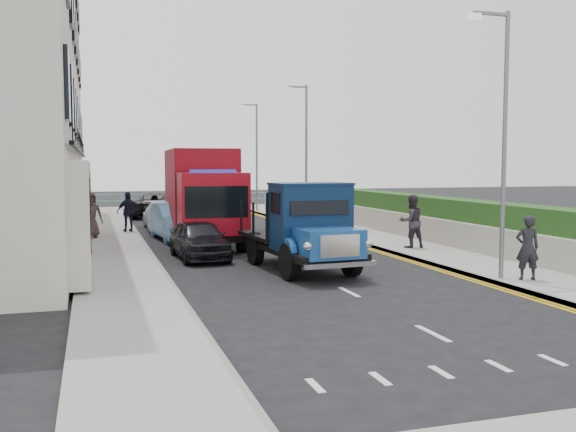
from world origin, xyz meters
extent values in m
plane|color=black|center=(0.00, 0.00, 0.00)|extent=(120.00, 120.00, 0.00)
cube|color=gray|center=(-5.20, 9.00, 0.06)|extent=(2.40, 38.00, 0.12)
cube|color=gray|center=(5.30, 9.00, 0.06)|extent=(2.60, 38.00, 0.12)
cube|color=gray|center=(0.00, 29.00, 0.06)|extent=(30.00, 2.50, 0.12)
plane|color=slate|center=(0.00, 60.00, 0.00)|extent=(120.00, 120.00, 0.00)
cube|color=black|center=(-6.35, 13.00, 3.60)|extent=(0.12, 28.00, 0.10)
cube|color=#B2AD9E|center=(6.60, 9.00, 0.55)|extent=(0.30, 28.00, 1.00)
cube|color=#144016|center=(7.30, 9.00, 0.95)|extent=(1.20, 28.00, 1.70)
cube|color=#59B2A5|center=(0.00, 28.20, 1.08)|extent=(13.00, 0.08, 0.06)
cube|color=#59B2A5|center=(0.00, 28.20, 0.65)|extent=(13.00, 0.06, 0.05)
cylinder|color=slate|center=(4.30, -2.00, 3.50)|extent=(0.12, 0.12, 7.00)
cube|color=slate|center=(3.80, -2.00, 6.90)|extent=(1.00, 0.08, 0.08)
cube|color=beige|center=(3.30, -2.00, 6.78)|extent=(0.35, 0.18, 0.18)
cylinder|color=slate|center=(4.30, 14.00, 3.50)|extent=(0.12, 0.12, 7.00)
cube|color=slate|center=(3.80, 14.00, 6.90)|extent=(1.00, 0.08, 0.08)
cube|color=beige|center=(3.30, 14.00, 6.78)|extent=(0.35, 0.18, 0.18)
cylinder|color=slate|center=(4.30, 24.00, 3.50)|extent=(0.12, 0.12, 7.00)
cube|color=slate|center=(3.80, 24.00, 6.90)|extent=(1.00, 0.08, 0.08)
cube|color=beige|center=(3.30, 24.00, 6.78)|extent=(0.35, 0.18, 0.18)
cylinder|color=black|center=(-0.92, -0.04, 0.50)|extent=(0.34, 1.02, 1.01)
cylinder|color=black|center=(0.92, 0.09, 0.50)|extent=(0.34, 1.02, 1.01)
cylinder|color=black|center=(-1.13, 2.89, 0.50)|extent=(0.34, 1.02, 1.01)
cylinder|color=black|center=(0.72, 3.02, 0.50)|extent=(0.34, 1.02, 1.01)
cube|color=black|center=(-0.10, 1.49, 0.65)|extent=(2.34, 5.17, 0.19)
cube|color=#1A4B90|center=(0.03, -0.45, 1.03)|extent=(1.72, 1.48, 0.76)
cube|color=silver|center=(0.08, -1.15, 1.03)|extent=(1.11, 0.16, 0.58)
cube|color=#0B2240|center=(-0.05, 0.76, 1.63)|extent=(2.18, 1.40, 1.84)
cube|color=black|center=(-0.19, 2.75, 0.89)|extent=(2.41, 3.09, 0.13)
cylinder|color=black|center=(-2.92, 5.87, 0.53)|extent=(0.35, 1.08, 1.07)
cylinder|color=black|center=(-0.88, 5.79, 0.53)|extent=(0.35, 1.08, 1.07)
cylinder|color=black|center=(-2.81, 8.88, 0.53)|extent=(0.35, 1.08, 1.07)
cylinder|color=black|center=(-0.77, 8.80, 0.53)|extent=(0.35, 1.08, 1.07)
cylinder|color=black|center=(-2.73, 11.02, 0.53)|extent=(0.35, 1.08, 1.07)
cylinder|color=black|center=(-0.69, 10.94, 0.53)|extent=(0.35, 1.08, 1.07)
cube|color=black|center=(-1.81, 8.36, 0.73)|extent=(2.49, 6.88, 0.24)
cube|color=maroon|center=(-1.90, 5.83, 1.75)|extent=(2.40, 1.93, 2.14)
cube|color=black|center=(-1.94, 4.94, 1.85)|extent=(2.14, 0.16, 1.07)
cube|color=maroon|center=(-1.77, 9.43, 2.24)|extent=(2.62, 5.14, 2.92)
imported|color=black|center=(-2.60, 4.63, 0.65)|extent=(1.72, 3.89, 1.30)
imported|color=#578ABB|center=(-2.60, 10.13, 0.77)|extent=(2.07, 4.79, 1.53)
imported|color=silver|center=(-2.64, 14.66, 0.66)|extent=(1.88, 4.57, 1.32)
imported|color=black|center=(-2.36, 22.20, 0.71)|extent=(3.23, 5.47, 1.43)
imported|color=silver|center=(0.87, 25.66, 0.79)|extent=(2.12, 4.71, 1.57)
imported|color=black|center=(4.80, -2.38, 0.96)|extent=(0.70, 0.56, 1.68)
imported|color=#312A34|center=(5.00, 4.28, 1.07)|extent=(0.93, 0.72, 1.90)
imported|color=black|center=(-4.40, 12.94, 1.01)|extent=(1.11, 0.66, 1.78)
imported|color=#41312F|center=(-6.00, 10.89, 1.05)|extent=(0.98, 0.72, 1.86)
camera|label=1|loc=(-5.94, -16.29, 3.11)|focal=40.00mm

